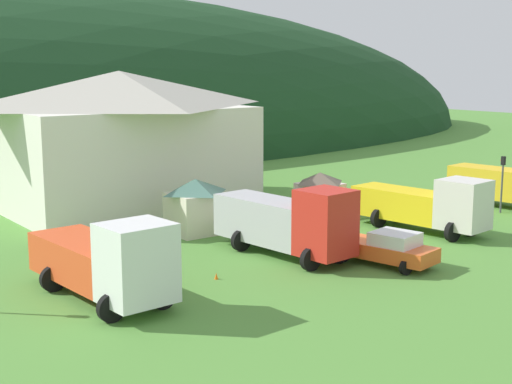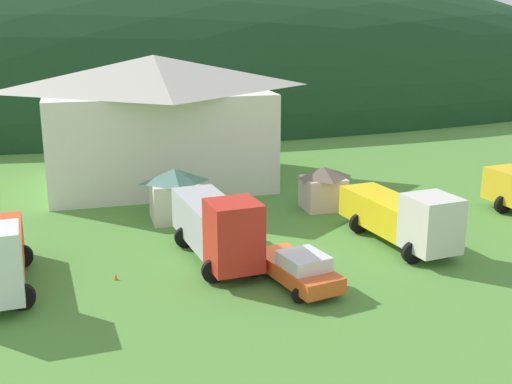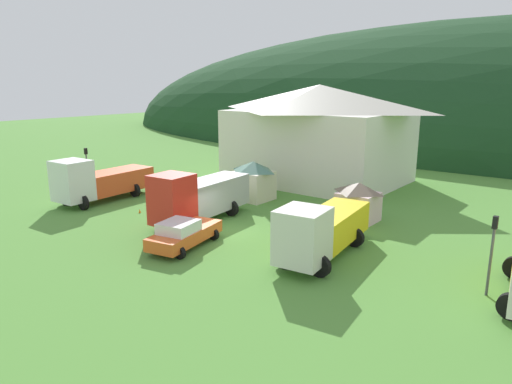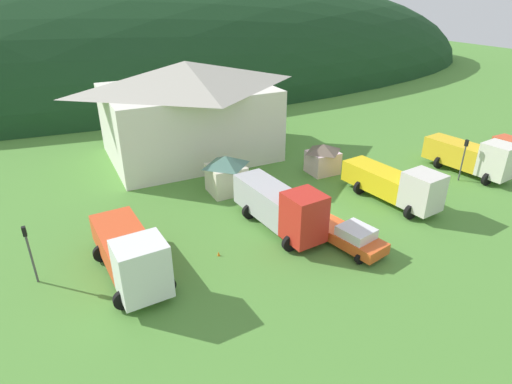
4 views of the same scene
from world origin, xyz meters
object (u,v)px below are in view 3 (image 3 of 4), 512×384
object	(u,v)px
depot_building	(318,132)
traffic_light_east	(492,247)
crane_truck_red	(198,196)
heavy_rig_white	(98,181)
service_pickup_orange	(184,233)
play_shed_pink	(358,201)
flatbed_truck_yellow	(321,229)
traffic_cone_near_pickup	(140,213)
play_shed_cream	(253,180)
traffic_light_west	(87,163)

from	to	relation	value
depot_building	traffic_light_east	distance (m)	24.90
depot_building	crane_truck_red	size ratio (longest dim) A/B	1.96
heavy_rig_white	service_pickup_orange	xyz separation A→B (m)	(12.98, -2.94, -0.86)
play_shed_pink	heavy_rig_white	world-z (taller)	heavy_rig_white
heavy_rig_white	flatbed_truck_yellow	bearing A→B (deg)	87.57
heavy_rig_white	traffic_light_east	world-z (taller)	traffic_light_east
traffic_light_east	traffic_cone_near_pickup	xyz separation A→B (m)	(-22.84, -1.30, -2.28)
play_shed_cream	traffic_light_west	xyz separation A→B (m)	(-14.17, -5.94, 0.63)
flatbed_truck_yellow	traffic_light_west	size ratio (longest dim) A/B	2.32
traffic_light_west	service_pickup_orange	bearing A→B (deg)	-15.81
depot_building	traffic_cone_near_pickup	world-z (taller)	depot_building
service_pickup_orange	traffic_light_west	xyz separation A→B (m)	(-17.94, 5.08, 1.41)
crane_truck_red	traffic_light_west	bearing A→B (deg)	-99.94
heavy_rig_white	service_pickup_orange	size ratio (longest dim) A/B	1.54
flatbed_truck_yellow	play_shed_cream	bearing A→B (deg)	-132.42
flatbed_truck_yellow	depot_building	bearing A→B (deg)	-155.55
traffic_cone_near_pickup	heavy_rig_white	bearing A→B (deg)	179.28
service_pickup_orange	traffic_cone_near_pickup	distance (m)	8.36
depot_building	traffic_light_west	bearing A→B (deg)	-132.90
play_shed_cream	service_pickup_orange	distance (m)	11.68
depot_building	traffic_cone_near_pickup	distance (m)	18.75
flatbed_truck_yellow	traffic_light_east	size ratio (longest dim) A/B	2.28
crane_truck_red	flatbed_truck_yellow	size ratio (longest dim) A/B	0.99
traffic_light_west	traffic_light_east	size ratio (longest dim) A/B	0.98
play_shed_pink	traffic_cone_near_pickup	bearing A→B (deg)	-148.88
traffic_light_west	traffic_cone_near_pickup	bearing A→B (deg)	-12.29
heavy_rig_white	traffic_light_east	xyz separation A→B (m)	(28.02, 1.23, 0.59)
flatbed_truck_yellow	service_pickup_orange	distance (m)	7.80
heavy_rig_white	traffic_light_west	bearing A→B (deg)	-117.25
play_shed_cream	flatbed_truck_yellow	xyz separation A→B (m)	(10.74, -7.58, 0.01)
traffic_light_east	flatbed_truck_yellow	bearing A→B (deg)	-174.82
flatbed_truck_yellow	service_pickup_orange	xyz separation A→B (m)	(-6.96, -3.44, -0.78)
play_shed_pink	traffic_light_east	size ratio (longest dim) A/B	0.74
heavy_rig_white	traffic_cone_near_pickup	bearing A→B (deg)	85.42
flatbed_truck_yellow	traffic_light_west	distance (m)	24.96
depot_building	traffic_light_east	bearing A→B (deg)	-41.33
play_shed_pink	flatbed_truck_yellow	distance (m)	7.59
crane_truck_red	service_pickup_orange	size ratio (longest dim) A/B	1.55
play_shed_cream	heavy_rig_white	bearing A→B (deg)	-138.71
service_pickup_orange	traffic_light_east	xyz separation A→B (m)	(15.04, 4.17, 1.45)
traffic_light_east	depot_building	bearing A→B (deg)	138.67
heavy_rig_white	play_shed_cream	bearing A→B (deg)	127.42
play_shed_pink	traffic_light_east	distance (m)	11.73
flatbed_truck_yellow	heavy_rig_white	bearing A→B (deg)	-95.74
depot_building	traffic_light_east	xyz separation A→B (m)	(18.61, -16.37, -2.37)
crane_truck_red	traffic_light_west	distance (m)	15.18
play_shed_cream	service_pickup_orange	bearing A→B (deg)	-71.09
service_pickup_orange	heavy_rig_white	bearing A→B (deg)	-114.70
service_pickup_orange	traffic_light_east	bearing A→B (deg)	93.55
heavy_rig_white	flatbed_truck_yellow	world-z (taller)	heavy_rig_white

